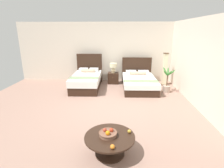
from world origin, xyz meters
name	(u,v)px	position (x,y,z in m)	size (l,w,h in m)	color
ground_plane	(110,107)	(0.00, 0.00, -0.01)	(9.25, 10.30, 0.02)	#9D7869
wall_back	(114,52)	(0.00, 3.35, 1.40)	(9.25, 0.12, 2.80)	silver
wall_side_right	(199,63)	(2.83, 0.40, 1.40)	(0.12, 5.90, 2.80)	silver
bed_near_window	(87,80)	(-1.13, 2.00, 0.33)	(1.21, 2.15, 1.35)	#321F15
bed_near_corner	(139,82)	(1.12, 2.01, 0.29)	(1.40, 2.18, 1.20)	#321F15
nightstand	(113,78)	(0.00, 2.72, 0.26)	(0.51, 0.43, 0.51)	#321F15
table_lamp	(113,67)	(0.00, 2.74, 0.79)	(0.33, 0.33, 0.45)	beige
coffee_table	(110,141)	(0.12, -2.30, 0.30)	(1.00, 1.00, 0.41)	#321F15
fruit_bowl	(108,133)	(0.08, -2.28, 0.46)	(0.36, 0.36, 0.16)	brown
loose_apple	(129,131)	(0.50, -2.16, 0.44)	(0.07, 0.07, 0.07)	gold
loose_orange	(113,147)	(0.19, -2.68, 0.45)	(0.08, 0.08, 0.08)	orange
floor_lamp_corner	(165,69)	(2.33, 2.58, 0.73)	(0.22, 0.22, 1.46)	#3F2817
potted_palm	(167,85)	(2.20, 1.57, 0.28)	(0.51, 0.52, 1.02)	tan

